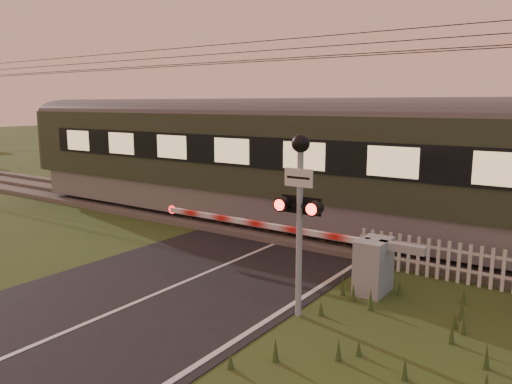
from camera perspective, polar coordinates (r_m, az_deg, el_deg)
The scene contains 7 objects.
ground at distance 11.35m, azimuth -11.50°, elevation -11.50°, with size 160.00×160.00×0.00m, color #33441A.
road at distance 11.19m, azimuth -12.32°, elevation -11.80°, with size 6.00×140.00×0.03m.
track_bed at distance 16.25m, azimuth 5.32°, elevation -4.45°, with size 140.00×3.40×0.39m.
overhead_wires at distance 15.81m, azimuth 5.66°, elevation 15.82°, with size 120.00×0.62×0.62m.
boom_gate at distance 11.49m, azimuth 11.76°, elevation -7.63°, with size 7.33×0.94×1.25m.
crossing_signal at distance 9.47m, azimuth 5.03°, elevation -0.14°, with size 0.91×0.36×3.58m.
picket_fence at distance 12.74m, azimuth 19.58°, elevation -7.16°, with size 3.77×0.08×0.96m.
Camera 1 is at (7.73, -7.20, 4.15)m, focal length 35.00 mm.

